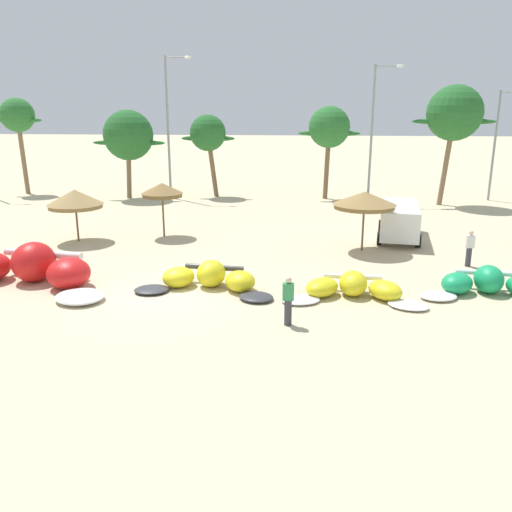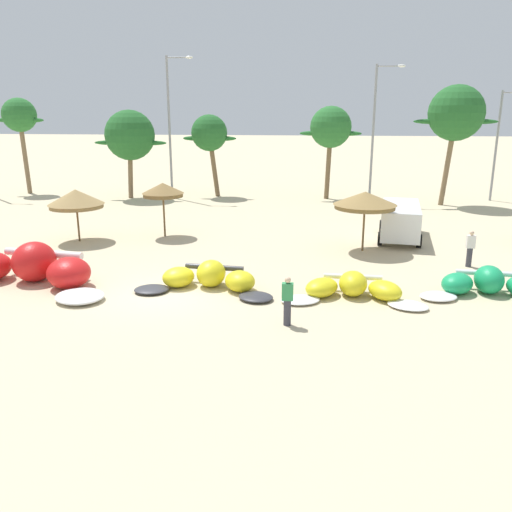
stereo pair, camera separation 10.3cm
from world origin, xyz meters
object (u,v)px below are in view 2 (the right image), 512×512
object	(u,v)px
lamppost_east_center	(376,127)
person_by_umbrellas	(287,301)
kite_left	(28,269)
palm_left_of_gap	(209,134)
kite_center	(353,289)
palm_center_right	(456,114)
palm_leftmost	(19,117)
lamppost_east	(499,140)
beach_umbrella_near_palms	(365,200)
kite_left_of_center	(209,279)
parked_van	(400,219)
person_near_kites	(470,249)
beach_umbrella_middle	(163,190)
palm_center_left	(331,128)
kite_right_of_center	(490,285)
beach_umbrella_near_van	(76,199)
palm_left	(130,136)
lamppost_west_center	(171,121)

from	to	relation	value
lamppost_east_center	person_by_umbrellas	bearing A→B (deg)	-102.06
kite_left	palm_left_of_gap	bearing A→B (deg)	82.35
kite_center	palm_center_right	xyz separation A→B (m)	(8.27, 20.60, 6.07)
palm_leftmost	lamppost_east	distance (m)	37.20
beach_umbrella_near_palms	palm_left_of_gap	bearing A→B (deg)	123.50
kite_left_of_center	parked_van	size ratio (longest dim) A/B	1.05
parked_van	palm_leftmost	distance (m)	31.52
lamppost_east_center	person_near_kites	bearing A→B (deg)	-81.92
kite_center	beach_umbrella_middle	size ratio (longest dim) A/B	1.86
palm_leftmost	palm_center_left	world-z (taller)	palm_leftmost
kite_right_of_center	lamppost_east_center	xyz separation A→B (m)	(-2.14, 20.85, 5.09)
palm_center_right	beach_umbrella_near_van	bearing A→B (deg)	-148.75
parked_van	lamppost_east	size ratio (longest dim) A/B	0.66
person_by_umbrellas	palm_center_right	bearing A→B (deg)	65.73
beach_umbrella_middle	palm_left_of_gap	world-z (taller)	palm_left_of_gap
kite_right_of_center	palm_leftmost	world-z (taller)	palm_leftmost
kite_left_of_center	palm_left	bearing A→B (deg)	115.75
beach_umbrella_middle	lamppost_west_center	size ratio (longest dim) A/B	0.28
kite_right_of_center	lamppost_east_center	size ratio (longest dim) A/B	0.56
kite_right_of_center	beach_umbrella_near_palms	world-z (taller)	beach_umbrella_near_palms
beach_umbrella_near_palms	lamppost_east_center	size ratio (longest dim) A/B	0.31
beach_umbrella_middle	palm_left_of_gap	distance (m)	14.24
person_by_umbrellas	palm_center_left	world-z (taller)	palm_center_left
parked_van	palm_left_of_gap	size ratio (longest dim) A/B	0.84
kite_right_of_center	person_by_umbrellas	size ratio (longest dim) A/B	3.37
beach_umbrella_middle	palm_center_right	xyz separation A→B (m)	(17.79, 11.81, 3.87)
beach_umbrella_near_palms	palm_leftmost	size ratio (longest dim) A/B	0.40
parked_van	palm_left	world-z (taller)	palm_left
parked_van	palm_center_right	distance (m)	13.27
parked_van	palm_center_right	bearing A→B (deg)	64.97
palm_center_left	lamppost_east	distance (m)	12.44
kite_center	parked_van	distance (m)	10.11
kite_left	palm_left	xyz separation A→B (m)	(-2.84, 21.03, 4.17)
palm_left	person_by_umbrellas	bearing A→B (deg)	-61.25
palm_center_left	person_by_umbrellas	bearing A→B (deg)	-94.49
beach_umbrella_near_palms	parked_van	bearing A→B (deg)	51.57
parked_van	kite_left	bearing A→B (deg)	-149.45
kite_center	palm_center_left	distance (m)	23.14
kite_left	kite_center	world-z (taller)	kite_left
palm_left	kite_left	bearing A→B (deg)	-82.31
palm_left	palm_left_of_gap	distance (m)	6.07
beach_umbrella_near_palms	kite_center	bearing A→B (deg)	-97.95
person_by_umbrellas	lamppost_east_center	xyz separation A→B (m)	(5.22, 24.44, 4.67)
beach_umbrella_near_van	palm_center_right	bearing A→B (deg)	31.25
lamppost_west_center	kite_left_of_center	bearing A→B (deg)	-72.04
beach_umbrella_near_palms	palm_center_right	world-z (taller)	palm_center_right
kite_right_of_center	palm_left_of_gap	xyz separation A→B (m)	(-14.72, 22.07, 4.47)
beach_umbrella_near_palms	person_by_umbrellas	world-z (taller)	beach_umbrella_near_palms
kite_left_of_center	beach_umbrella_near_van	world-z (taller)	beach_umbrella_near_van
lamppost_west_center	lamppost_east_center	xyz separation A→B (m)	(15.26, -0.02, -0.36)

